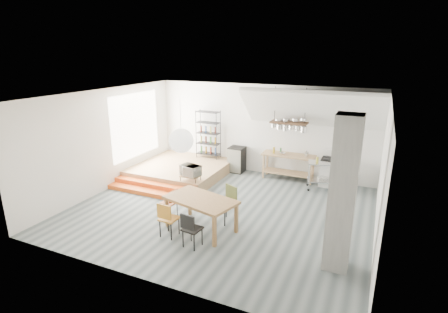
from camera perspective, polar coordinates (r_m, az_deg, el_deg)
The scene contains 26 objects.
floor at distance 9.98m, azimuth -0.48°, elevation -8.62°, with size 8.00×8.00×0.00m, color #4D5759.
wall_back at distance 12.57m, azimuth 6.21°, elevation 4.37°, with size 8.00×0.04×3.20m, color silver.
wall_left at distance 11.61m, azimuth -18.76°, elevation 2.52°, with size 0.04×7.00×3.20m, color silver.
wall_right at distance 8.62m, azimuth 24.47°, elevation -2.93°, with size 0.04×7.00×3.20m, color silver.
ceiling at distance 9.08m, azimuth -0.53°, elevation 9.93°, with size 8.00×7.00×0.02m, color white.
slope_ceiling at distance 11.39m, azimuth 14.09°, elevation 7.54°, with size 4.40×1.80×0.15m, color white.
window_pane at distance 12.66m, azimuth -14.21°, elevation 4.97°, with size 0.02×2.50×2.20m, color white.
platform at distance 12.64m, azimuth -7.00°, elevation -2.17°, with size 3.00×3.00×0.40m, color #A78453.
step_lower at distance 11.18m, azimuth -12.14°, elevation -5.76°, with size 3.00×0.35×0.13m, color #D85519.
step_upper at distance 11.42m, azimuth -11.13°, elevation -4.85°, with size 3.00×0.35×0.27m, color #D85519.
concrete_column at distance 7.22m, azimuth 18.77°, elevation -5.99°, with size 0.50×0.50×3.20m, color gray.
kitchen_counter at distance 12.21m, azimuth 10.45°, elevation -0.92°, with size 1.80×0.60×0.91m.
stove at distance 12.03m, azimuth 16.89°, elevation -2.38°, with size 0.60×0.60×1.18m.
pot_rack at distance 11.65m, azimuth 10.66°, elevation 5.08°, with size 1.20×0.50×1.43m.
wire_shelving at distance 13.11m, azimuth -2.59°, elevation 3.75°, with size 0.88×0.38×1.80m.
microwave_shelf at distance 10.98m, azimuth -5.50°, elevation -3.18°, with size 0.60×0.40×0.16m.
paper_lantern at distance 8.57m, azimuth -6.99°, elevation 2.58°, with size 0.60×0.60×0.60m, color white.
dining_table at distance 8.65m, azimuth -3.83°, elevation -7.43°, with size 1.93×1.38×0.83m.
chair_mustard at distance 8.49m, azimuth -9.26°, elevation -9.71°, with size 0.42×0.42×0.89m.
chair_black at distance 8.01m, azimuth -5.51°, elevation -11.44°, with size 0.43×0.43×0.85m.
chair_olive at distance 9.13m, azimuth 0.63°, elevation -7.18°, with size 0.59×0.59×0.96m.
chair_red at distance 9.47m, azimuth -8.65°, elevation -7.15°, with size 0.41×0.41×0.79m.
rolling_cart at distance 11.59m, azimuth 15.83°, elevation -2.45°, with size 1.02×0.73×0.92m.
mini_fridge at distance 12.87m, azimuth 2.11°, elevation -0.47°, with size 0.55×0.55×0.93m, color black.
microwave at distance 10.92m, azimuth -5.52°, elevation -2.26°, with size 0.60×0.41×0.33m, color beige.
bowl at distance 12.12m, azimuth 9.53°, elevation 0.52°, with size 0.20×0.20×0.05m, color silver.
Camera 1 is at (3.78, -8.19, 4.29)m, focal length 28.00 mm.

